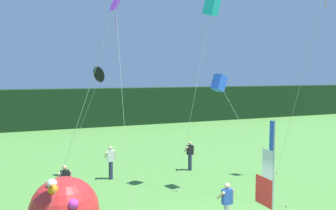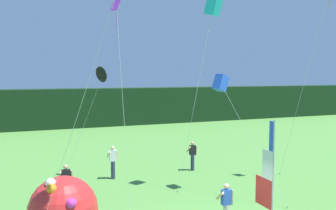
% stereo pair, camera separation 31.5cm
% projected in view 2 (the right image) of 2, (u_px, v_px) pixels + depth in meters
% --- Properties ---
extents(distant_treeline, '(80.00, 2.40, 4.07)m').
position_uv_depth(distant_treeline, '(92.00, 107.00, 37.43)').
color(distant_treeline, black).
rests_on(distant_treeline, ground).
extents(banner_flag, '(0.06, 1.03, 3.97)m').
position_uv_depth(banner_flag, '(268.00, 176.00, 12.43)').
color(banner_flag, '#B7B7BC').
rests_on(banner_flag, ground).
extents(person_near_banner, '(0.55, 0.48, 1.74)m').
position_uv_depth(person_near_banner, '(66.00, 183.00, 14.72)').
color(person_near_banner, '#2D334C').
rests_on(person_near_banner, ground).
extents(person_mid_field, '(0.55, 0.48, 1.61)m').
position_uv_depth(person_mid_field, '(226.00, 204.00, 12.59)').
color(person_mid_field, '#B7B2A3').
rests_on(person_mid_field, ground).
extents(person_far_left, '(0.55, 0.48, 1.76)m').
position_uv_depth(person_far_left, '(113.00, 161.00, 18.45)').
color(person_far_left, '#2D334C').
rests_on(person_far_left, ground).
extents(person_far_right, '(0.55, 0.48, 1.68)m').
position_uv_depth(person_far_right, '(193.00, 155.00, 20.08)').
color(person_far_right, '#2D334C').
rests_on(person_far_right, ground).
extents(inflatable_balloon, '(2.23, 2.23, 2.30)m').
position_uv_depth(inflatable_balloon, '(63.00, 210.00, 11.27)').
color(inflatable_balloon, red).
rests_on(inflatable_balloon, ground).
extents(folding_chair, '(0.51, 0.51, 0.89)m').
position_uv_depth(folding_chair, '(53.00, 203.00, 13.65)').
color(folding_chair, '#BCBCC1').
rests_on(folding_chair, ground).
extents(kite_blue_box_0, '(1.88, 3.42, 5.55)m').
position_uv_depth(kite_blue_box_0, '(221.00, 83.00, 16.30)').
color(kite_blue_box_0, brown).
rests_on(kite_blue_box_0, ground).
extents(kite_cyan_box_1, '(2.24, 0.90, 9.15)m').
position_uv_depth(kite_cyan_box_1, '(213.00, 7.00, 16.33)').
color(kite_cyan_box_1, brown).
rests_on(kite_cyan_box_1, ground).
extents(kite_orange_diamond_2, '(1.69, 1.83, 10.16)m').
position_uv_depth(kite_orange_diamond_2, '(324.00, 9.00, 17.66)').
color(kite_orange_diamond_2, brown).
rests_on(kite_orange_diamond_2, ground).
extents(kite_black_delta_4, '(2.53, 1.05, 6.00)m').
position_uv_depth(kite_black_delta_4, '(103.00, 74.00, 18.38)').
color(kite_black_delta_4, brown).
rests_on(kite_black_delta_4, ground).
extents(kite_purple_diamond_5, '(0.47, 1.79, 8.66)m').
position_uv_depth(kite_purple_diamond_5, '(117.00, 23.00, 13.99)').
color(kite_purple_diamond_5, brown).
rests_on(kite_purple_diamond_5, ground).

